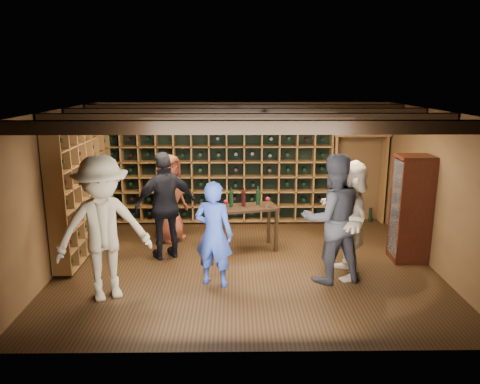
{
  "coord_description": "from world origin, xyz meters",
  "views": [
    {
      "loc": [
        -0.2,
        -7.16,
        3.0
      ],
      "look_at": [
        -0.1,
        0.2,
        1.18
      ],
      "focal_mm": 35.0,
      "sensor_mm": 36.0,
      "label": 1
    }
  ],
  "objects_px": {
    "display_cabinet": "(411,211)",
    "guest_red_floral": "(169,198)",
    "man_blue_shirt": "(214,234)",
    "guest_woman_black": "(166,206)",
    "guest_beige": "(348,218)",
    "tasting_table": "(246,211)",
    "guest_khaki": "(103,229)",
    "man_grey_suit": "(332,219)"
  },
  "relations": [
    {
      "from": "guest_beige",
      "to": "guest_red_floral",
      "type": "bearing_deg",
      "value": -120.96
    },
    {
      "from": "man_blue_shirt",
      "to": "tasting_table",
      "type": "relative_size",
      "value": 1.37
    },
    {
      "from": "guest_khaki",
      "to": "guest_woman_black",
      "type": "bearing_deg",
      "value": 41.23
    },
    {
      "from": "guest_woman_black",
      "to": "man_grey_suit",
      "type": "bearing_deg",
      "value": 133.25
    },
    {
      "from": "guest_khaki",
      "to": "man_blue_shirt",
      "type": "bearing_deg",
      "value": -10.34
    },
    {
      "from": "display_cabinet",
      "to": "guest_woman_black",
      "type": "xyz_separation_m",
      "value": [
        -4.05,
        0.16,
        0.05
      ]
    },
    {
      "from": "guest_beige",
      "to": "tasting_table",
      "type": "xyz_separation_m",
      "value": [
        -1.53,
        1.07,
        -0.19
      ]
    },
    {
      "from": "guest_khaki",
      "to": "guest_beige",
      "type": "height_order",
      "value": "guest_khaki"
    },
    {
      "from": "guest_red_floral",
      "to": "tasting_table",
      "type": "bearing_deg",
      "value": -78.71
    },
    {
      "from": "man_blue_shirt",
      "to": "guest_woman_black",
      "type": "bearing_deg",
      "value": -34.59
    },
    {
      "from": "man_grey_suit",
      "to": "guest_woman_black",
      "type": "distance_m",
      "value": 2.75
    },
    {
      "from": "display_cabinet",
      "to": "man_blue_shirt",
      "type": "xyz_separation_m",
      "value": [
        -3.21,
        -0.92,
        -0.07
      ]
    },
    {
      "from": "display_cabinet",
      "to": "man_blue_shirt",
      "type": "bearing_deg",
      "value": -164.0
    },
    {
      "from": "guest_red_floral",
      "to": "tasting_table",
      "type": "distance_m",
      "value": 1.51
    },
    {
      "from": "man_grey_suit",
      "to": "guest_red_floral",
      "type": "distance_m",
      "value": 3.21
    },
    {
      "from": "display_cabinet",
      "to": "guest_red_floral",
      "type": "distance_m",
      "value": 4.24
    },
    {
      "from": "man_blue_shirt",
      "to": "guest_beige",
      "type": "distance_m",
      "value": 2.08
    },
    {
      "from": "guest_red_floral",
      "to": "guest_beige",
      "type": "xyz_separation_m",
      "value": [
        2.94,
        -1.58,
        0.08
      ]
    },
    {
      "from": "man_grey_suit",
      "to": "guest_red_floral",
      "type": "bearing_deg",
      "value": -46.37
    },
    {
      "from": "guest_red_floral",
      "to": "guest_woman_black",
      "type": "relative_size",
      "value": 0.9
    },
    {
      "from": "display_cabinet",
      "to": "guest_beige",
      "type": "relative_size",
      "value": 0.97
    },
    {
      "from": "tasting_table",
      "to": "guest_beige",
      "type": "bearing_deg",
      "value": -48.55
    },
    {
      "from": "guest_beige",
      "to": "tasting_table",
      "type": "bearing_deg",
      "value": -127.57
    },
    {
      "from": "guest_red_floral",
      "to": "tasting_table",
      "type": "relative_size",
      "value": 1.43
    },
    {
      "from": "guest_beige",
      "to": "tasting_table",
      "type": "relative_size",
      "value": 1.57
    },
    {
      "from": "guest_red_floral",
      "to": "guest_khaki",
      "type": "height_order",
      "value": "guest_khaki"
    },
    {
      "from": "guest_khaki",
      "to": "man_grey_suit",
      "type": "bearing_deg",
      "value": -16.3
    },
    {
      "from": "guest_beige",
      "to": "tasting_table",
      "type": "height_order",
      "value": "guest_beige"
    },
    {
      "from": "man_grey_suit",
      "to": "guest_beige",
      "type": "height_order",
      "value": "man_grey_suit"
    },
    {
      "from": "man_grey_suit",
      "to": "man_blue_shirt",
      "type": "bearing_deg",
      "value": -7.77
    },
    {
      "from": "man_blue_shirt",
      "to": "guest_red_floral",
      "type": "distance_m",
      "value": 2.14
    },
    {
      "from": "guest_red_floral",
      "to": "guest_beige",
      "type": "bearing_deg",
      "value": -86.94
    },
    {
      "from": "display_cabinet",
      "to": "guest_woman_black",
      "type": "relative_size",
      "value": 0.96
    },
    {
      "from": "display_cabinet",
      "to": "tasting_table",
      "type": "distance_m",
      "value": 2.75
    },
    {
      "from": "display_cabinet",
      "to": "man_grey_suit",
      "type": "relative_size",
      "value": 0.9
    },
    {
      "from": "guest_woman_black",
      "to": "guest_beige",
      "type": "height_order",
      "value": "guest_woman_black"
    },
    {
      "from": "display_cabinet",
      "to": "guest_woman_black",
      "type": "distance_m",
      "value": 4.06
    },
    {
      "from": "man_grey_suit",
      "to": "tasting_table",
      "type": "bearing_deg",
      "value": -58.48
    },
    {
      "from": "man_blue_shirt",
      "to": "tasting_table",
      "type": "height_order",
      "value": "man_blue_shirt"
    },
    {
      "from": "guest_woman_black",
      "to": "guest_khaki",
      "type": "xyz_separation_m",
      "value": [
        -0.63,
        -1.48,
        0.09
      ]
    },
    {
      "from": "man_blue_shirt",
      "to": "guest_woman_black",
      "type": "distance_m",
      "value": 1.37
    },
    {
      "from": "guest_beige",
      "to": "guest_woman_black",
      "type": "bearing_deg",
      "value": -106.71
    }
  ]
}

